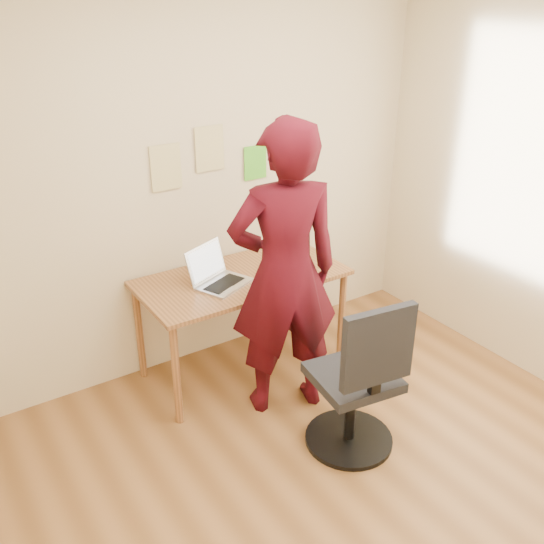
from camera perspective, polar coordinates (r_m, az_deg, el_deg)
room at (r=2.80m, az=10.12°, el=0.18°), size 3.58×3.58×2.78m
desk at (r=4.14m, az=-2.86°, el=-1.44°), size 1.40×0.70×0.74m
laptop at (r=3.99m, az=-5.16°, el=-0.38°), size 0.43×0.41×0.25m
paper_sheet at (r=4.21m, az=1.64°, el=0.40°), size 0.29×0.35×0.00m
phone at (r=4.00m, az=0.17°, el=-0.97°), size 0.09×0.14×0.01m
wall_note_left at (r=4.01m, az=-9.95°, el=9.66°), size 0.21×0.00×0.30m
wall_note_mid at (r=4.12m, az=-5.89°, el=11.49°), size 0.21×0.00×0.30m
wall_note_right at (r=4.33m, az=-1.58°, el=10.26°), size 0.18×0.00×0.24m
office_chair at (r=3.56m, az=8.17°, el=-10.76°), size 0.53×0.53×1.02m
person at (r=3.65m, az=1.18°, el=-0.13°), size 0.79×0.63×1.90m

